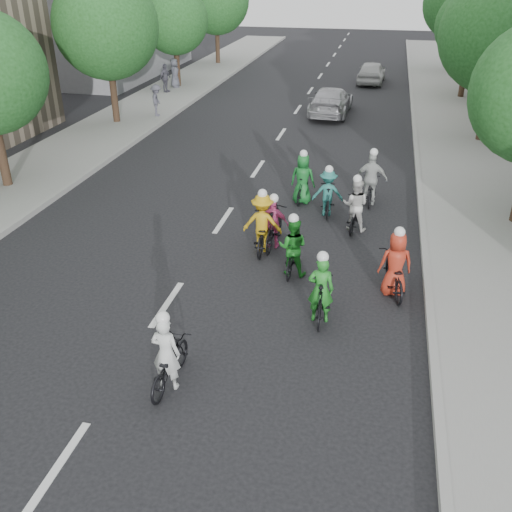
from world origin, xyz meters
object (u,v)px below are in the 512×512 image
(cyclist_2, at_px, (263,228))
(follow_car_lead, at_px, (331,101))
(cyclist_1, at_px, (293,251))
(cyclist_7, at_px, (328,196))
(spectator_1, at_px, (165,78))
(follow_car_trail, at_px, (372,72))
(cyclist_5, at_px, (321,295))
(spectator_2, at_px, (175,73))
(cyclist_4, at_px, (395,270))
(cyclist_0, at_px, (168,361))
(cyclist_6, at_px, (355,210))
(cyclist_3, at_px, (274,226))
(cyclist_9, at_px, (303,183))
(cyclist_8, at_px, (371,184))
(spectator_0, at_px, (157,100))

(cyclist_2, height_order, follow_car_lead, cyclist_2)
(cyclist_2, bearing_deg, cyclist_1, 129.34)
(cyclist_7, height_order, spectator_1, spectator_1)
(follow_car_lead, distance_m, follow_car_trail, 9.10)
(cyclist_5, bearing_deg, spectator_2, -67.22)
(cyclist_4, xyz_separation_m, cyclist_7, (-2.10, 4.43, 0.02))
(cyclist_0, bearing_deg, cyclist_7, -100.21)
(cyclist_2, relative_size, cyclist_6, 1.05)
(cyclist_5, distance_m, follow_car_lead, 19.18)
(cyclist_6, bearing_deg, cyclist_1, 70.92)
(cyclist_1, height_order, cyclist_3, cyclist_1)
(cyclist_6, relative_size, spectator_2, 1.04)
(cyclist_5, bearing_deg, cyclist_9, -82.31)
(cyclist_4, distance_m, spectator_2, 25.59)
(cyclist_1, height_order, cyclist_7, cyclist_1)
(spectator_1, bearing_deg, cyclist_3, -134.90)
(cyclist_7, bearing_deg, follow_car_lead, -91.43)
(cyclist_3, bearing_deg, cyclist_2, 48.89)
(cyclist_2, relative_size, cyclist_8, 0.97)
(cyclist_2, relative_size, cyclist_4, 0.97)
(cyclist_3, distance_m, follow_car_trail, 24.72)
(cyclist_8, bearing_deg, cyclist_4, 98.31)
(cyclist_3, relative_size, follow_car_lead, 0.40)
(cyclist_3, height_order, cyclist_8, cyclist_8)
(cyclist_6, distance_m, spectator_0, 15.46)
(cyclist_8, distance_m, follow_car_trail, 20.87)
(cyclist_5, height_order, follow_car_trail, cyclist_5)
(cyclist_3, bearing_deg, follow_car_lead, -87.60)
(cyclist_0, height_order, cyclist_6, cyclist_6)
(cyclist_4, relative_size, spectator_0, 1.23)
(cyclist_8, relative_size, spectator_0, 1.23)
(cyclist_2, xyz_separation_m, cyclist_7, (1.49, 2.87, -0.03))
(cyclist_1, bearing_deg, cyclist_8, -106.38)
(follow_car_lead, relative_size, follow_car_trail, 1.17)
(cyclist_4, xyz_separation_m, spectator_2, (-13.42, 21.79, 0.38))
(cyclist_0, distance_m, spectator_2, 27.79)
(cyclist_9, distance_m, follow_car_lead, 12.28)
(cyclist_6, bearing_deg, cyclist_0, 74.19)
(cyclist_2, distance_m, spectator_2, 22.49)
(cyclist_6, xyz_separation_m, follow_car_lead, (-2.19, 14.04, 0.08))
(cyclist_1, relative_size, cyclist_3, 0.88)
(cyclist_1, bearing_deg, follow_car_lead, -85.33)
(cyclist_2, bearing_deg, follow_car_lead, -93.35)
(cyclist_9, relative_size, follow_car_lead, 0.38)
(cyclist_7, distance_m, cyclist_9, 1.26)
(cyclist_6, bearing_deg, follow_car_trail, -84.17)
(cyclist_9, bearing_deg, cyclist_8, -165.08)
(cyclist_8, relative_size, cyclist_9, 1.05)
(cyclist_1, distance_m, cyclist_4, 2.58)
(cyclist_6, distance_m, cyclist_8, 2.16)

